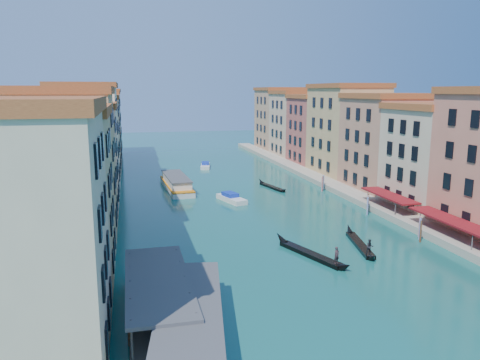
# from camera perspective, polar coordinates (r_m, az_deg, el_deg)

# --- Properties ---
(left_bank_palazzos) EXTENTS (12.80, 128.40, 21.00)m
(left_bank_palazzos) POSITION_cam_1_polar(r_m,az_deg,el_deg) (91.80, -18.49, 4.20)
(left_bank_palazzos) COLOR #C2B38D
(left_bank_palazzos) RESTS_ON ground
(right_bank_palazzos) EXTENTS (12.80, 128.40, 21.00)m
(right_bank_palazzos) POSITION_cam_1_polar(r_m,az_deg,el_deg) (103.51, 14.24, 5.14)
(right_bank_palazzos) COLOR brown
(right_bank_palazzos) RESTS_ON ground
(quay) EXTENTS (4.00, 140.00, 1.00)m
(quay) POSITION_cam_1_polar(r_m,az_deg,el_deg) (101.37, 9.98, -0.09)
(quay) COLOR #9D977F
(quay) RESTS_ON ground
(restaurant_awnings) EXTENTS (3.20, 44.55, 3.12)m
(restaurant_awnings) POSITION_cam_1_polar(r_m,az_deg,el_deg) (65.60, 24.90, -4.71)
(restaurant_awnings) COLOR maroon
(restaurant_awnings) RESTS_ON ground
(vaporetto_stop) EXTENTS (5.40, 16.40, 3.65)m
(vaporetto_stop) POSITION_cam_1_polar(r_m,az_deg,el_deg) (42.31, -9.91, -14.50)
(vaporetto_stop) COLOR #4E4E51
(vaporetto_stop) RESTS_ON ground
(mooring_poles_right) EXTENTS (1.44, 54.24, 3.20)m
(mooring_poles_right) POSITION_cam_1_polar(r_m,az_deg,el_deg) (68.76, 19.78, -5.11)
(mooring_poles_right) COLOR #542D1D
(mooring_poles_right) RESTS_ON ground
(mooring_poles_left) EXTENTS (0.24, 8.24, 3.20)m
(mooring_poles_left) POSITION_cam_1_polar(r_m,az_deg,el_deg) (42.33, -13.40, -14.84)
(mooring_poles_left) COLOR #542D1D
(mooring_poles_left) RESTS_ON ground
(vaporetto_near) EXTENTS (8.62, 23.24, 3.38)m
(vaporetto_near) POSITION_cam_1_polar(r_m,az_deg,el_deg) (37.52, -6.14, -17.75)
(vaporetto_near) COLOR white
(vaporetto_near) RESTS_ON ground
(vaporetto_far) EXTENTS (5.20, 18.64, 2.74)m
(vaporetto_far) POSITION_cam_1_polar(r_m,az_deg,el_deg) (94.46, -7.77, -0.37)
(vaporetto_far) COLOR silver
(vaporetto_far) RESTS_ON ground
(gondola_fore) EXTENTS (5.49, 13.04, 2.69)m
(gondola_fore) POSITION_cam_1_polar(r_m,az_deg,el_deg) (56.95, 8.58, -8.76)
(gondola_fore) COLOR black
(gondola_fore) RESTS_ON ground
(gondola_right) EXTENTS (3.57, 12.57, 2.53)m
(gondola_right) POSITION_cam_1_polar(r_m,az_deg,el_deg) (61.33, 14.47, -7.52)
(gondola_right) COLOR black
(gondola_right) RESTS_ON ground
(gondola_far) EXTENTS (3.27, 11.36, 1.62)m
(gondola_far) POSITION_cam_1_polar(r_m,az_deg,el_deg) (95.09, 3.86, -0.77)
(gondola_far) COLOR black
(gondola_far) RESTS_ON ground
(motorboat_mid) EXTENTS (4.42, 7.75, 1.53)m
(motorboat_mid) POSITION_cam_1_polar(r_m,az_deg,el_deg) (83.41, -1.08, -2.21)
(motorboat_mid) COLOR white
(motorboat_mid) RESTS_ON ground
(motorboat_far) EXTENTS (3.49, 7.29, 1.45)m
(motorboat_far) POSITION_cam_1_polar(r_m,az_deg,el_deg) (120.09, -4.25, 1.77)
(motorboat_far) COLOR silver
(motorboat_far) RESTS_ON ground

